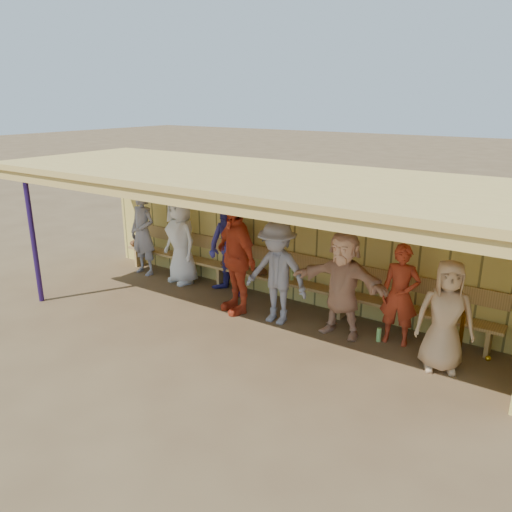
{
  "coord_description": "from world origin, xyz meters",
  "views": [
    {
      "loc": [
        4.47,
        -6.22,
        3.58
      ],
      "look_at": [
        0.0,
        0.35,
        1.05
      ],
      "focal_mm": 35.0,
      "sensor_mm": 36.0,
      "label": 1
    }
  ],
  "objects_px": {
    "player_h": "(445,316)",
    "player_f": "(342,284)",
    "player_d": "(235,257)",
    "player_g": "(400,295)",
    "player_b": "(181,240)",
    "bench": "(280,273)",
    "player_a": "(143,233)",
    "player_e": "(277,273)",
    "player_c": "(229,248)"
  },
  "relations": [
    {
      "from": "player_h",
      "to": "player_f",
      "type": "bearing_deg",
      "value": 152.45
    },
    {
      "from": "player_d",
      "to": "player_g",
      "type": "xyz_separation_m",
      "value": [
        2.74,
        0.4,
        -0.21
      ]
    },
    {
      "from": "player_b",
      "to": "player_d",
      "type": "height_order",
      "value": "player_d"
    },
    {
      "from": "player_f",
      "to": "bench",
      "type": "xyz_separation_m",
      "value": [
        -1.54,
        0.66,
        -0.32
      ]
    },
    {
      "from": "player_a",
      "to": "player_d",
      "type": "distance_m",
      "value": 2.8
    },
    {
      "from": "player_a",
      "to": "player_e",
      "type": "bearing_deg",
      "value": -3.07
    },
    {
      "from": "player_a",
      "to": "bench",
      "type": "xyz_separation_m",
      "value": [
        3.13,
        0.36,
        -0.37
      ]
    },
    {
      "from": "bench",
      "to": "player_a",
      "type": "bearing_deg",
      "value": -173.39
    },
    {
      "from": "player_a",
      "to": "player_d",
      "type": "height_order",
      "value": "player_d"
    },
    {
      "from": "player_d",
      "to": "player_f",
      "type": "xyz_separation_m",
      "value": [
        1.91,
        0.19,
        -0.14
      ]
    },
    {
      "from": "player_b",
      "to": "player_c",
      "type": "height_order",
      "value": "player_c"
    },
    {
      "from": "bench",
      "to": "player_c",
      "type": "bearing_deg",
      "value": -161.62
    },
    {
      "from": "player_b",
      "to": "player_g",
      "type": "distance_m",
      "value": 4.49
    },
    {
      "from": "player_a",
      "to": "player_b",
      "type": "bearing_deg",
      "value": 7.64
    },
    {
      "from": "player_b",
      "to": "player_g",
      "type": "relative_size",
      "value": 1.13
    },
    {
      "from": "player_a",
      "to": "player_e",
      "type": "height_order",
      "value": "player_a"
    },
    {
      "from": "player_d",
      "to": "player_b",
      "type": "bearing_deg",
      "value": -172.33
    },
    {
      "from": "player_g",
      "to": "bench",
      "type": "distance_m",
      "value": 2.42
    },
    {
      "from": "player_a",
      "to": "bench",
      "type": "distance_m",
      "value": 3.17
    },
    {
      "from": "bench",
      "to": "player_h",
      "type": "bearing_deg",
      "value": -15.06
    },
    {
      "from": "player_c",
      "to": "player_h",
      "type": "xyz_separation_m",
      "value": [
        4.05,
        -0.54,
        -0.13
      ]
    },
    {
      "from": "player_a",
      "to": "player_g",
      "type": "xyz_separation_m",
      "value": [
        5.5,
        -0.08,
        -0.12
      ]
    },
    {
      "from": "player_a",
      "to": "player_f",
      "type": "distance_m",
      "value": 4.67
    },
    {
      "from": "player_a",
      "to": "bench",
      "type": "bearing_deg",
      "value": 11.01
    },
    {
      "from": "player_e",
      "to": "player_g",
      "type": "relative_size",
      "value": 1.1
    },
    {
      "from": "player_b",
      "to": "player_g",
      "type": "height_order",
      "value": "player_b"
    },
    {
      "from": "player_b",
      "to": "player_c",
      "type": "bearing_deg",
      "value": 13.38
    },
    {
      "from": "player_b",
      "to": "bench",
      "type": "bearing_deg",
      "value": 21.58
    },
    {
      "from": "player_a",
      "to": "player_h",
      "type": "xyz_separation_m",
      "value": [
        6.25,
        -0.48,
        -0.11
      ]
    },
    {
      "from": "player_a",
      "to": "player_f",
      "type": "relative_size",
      "value": 1.05
    },
    {
      "from": "player_c",
      "to": "player_d",
      "type": "height_order",
      "value": "player_d"
    },
    {
      "from": "player_g",
      "to": "bench",
      "type": "bearing_deg",
      "value": 161.74
    },
    {
      "from": "player_b",
      "to": "player_g",
      "type": "bearing_deg",
      "value": 11.65
    },
    {
      "from": "player_c",
      "to": "bench",
      "type": "xyz_separation_m",
      "value": [
        0.92,
        0.31,
        -0.38
      ]
    },
    {
      "from": "player_e",
      "to": "player_f",
      "type": "height_order",
      "value": "player_e"
    },
    {
      "from": "player_e",
      "to": "bench",
      "type": "distance_m",
      "value": 1.01
    },
    {
      "from": "player_b",
      "to": "player_c",
      "type": "relative_size",
      "value": 0.97
    },
    {
      "from": "player_c",
      "to": "player_d",
      "type": "bearing_deg",
      "value": -33.94
    },
    {
      "from": "player_g",
      "to": "player_f",
      "type": "bearing_deg",
      "value": -173.09
    },
    {
      "from": "player_d",
      "to": "player_f",
      "type": "height_order",
      "value": "player_d"
    },
    {
      "from": "player_f",
      "to": "player_g",
      "type": "xyz_separation_m",
      "value": [
        0.83,
        0.22,
        -0.07
      ]
    },
    {
      "from": "player_a",
      "to": "player_c",
      "type": "xyz_separation_m",
      "value": [
        2.21,
        0.06,
        0.02
      ]
    },
    {
      "from": "player_a",
      "to": "player_g",
      "type": "relative_size",
      "value": 1.15
    },
    {
      "from": "player_c",
      "to": "player_d",
      "type": "distance_m",
      "value": 0.77
    },
    {
      "from": "player_b",
      "to": "player_e",
      "type": "relative_size",
      "value": 1.02
    },
    {
      "from": "player_a",
      "to": "bench",
      "type": "height_order",
      "value": "player_a"
    },
    {
      "from": "player_d",
      "to": "player_e",
      "type": "distance_m",
      "value": 0.83
    },
    {
      "from": "player_c",
      "to": "player_g",
      "type": "xyz_separation_m",
      "value": [
        3.29,
        -0.14,
        -0.13
      ]
    },
    {
      "from": "player_b",
      "to": "bench",
      "type": "relative_size",
      "value": 0.23
    },
    {
      "from": "player_e",
      "to": "player_h",
      "type": "bearing_deg",
      "value": -1.55
    }
  ]
}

